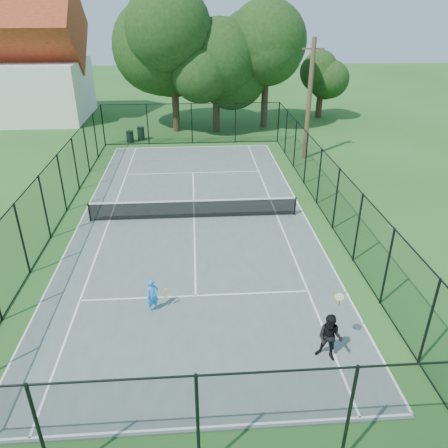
{
  "coord_description": "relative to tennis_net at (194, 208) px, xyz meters",
  "views": [
    {
      "loc": [
        0.11,
        -19.29,
        9.49
      ],
      "look_at": [
        1.26,
        -3.0,
        1.2
      ],
      "focal_mm": 35.0,
      "sensor_mm": 36.0,
      "label": 1
    }
  ],
  "objects": [
    {
      "name": "player_black",
      "position": [
        3.86,
        -9.76,
        0.25
      ],
      "size": [
        0.97,
        0.96,
        2.06
      ],
      "color": "black",
      "rests_on": "tennis_court"
    },
    {
      "name": "tennis_court",
      "position": [
        0.0,
        0.0,
        -0.55
      ],
      "size": [
        11.0,
        24.0,
        0.06
      ],
      "primitive_type": "cube",
      "color": "#4F5D58",
      "rests_on": "ground"
    },
    {
      "name": "trash_bin_left",
      "position": [
        -4.71,
        13.62,
        -0.14
      ],
      "size": [
        0.58,
        0.58,
        0.87
      ],
      "color": "black",
      "rests_on": "ground"
    },
    {
      "name": "player_blue",
      "position": [
        -1.44,
        -7.11,
        0.08
      ],
      "size": [
        0.85,
        0.49,
        1.2
      ],
      "color": "#1D8DF7",
      "rests_on": "tennis_court"
    },
    {
      "name": "fence",
      "position": [
        0.0,
        0.0,
        0.92
      ],
      "size": [
        13.1,
        26.1,
        3.0
      ],
      "color": "black",
      "rests_on": "ground"
    },
    {
      "name": "trash_bin_right",
      "position": [
        -3.93,
        14.17,
        -0.06
      ],
      "size": [
        0.58,
        0.58,
        1.02
      ],
      "color": "black",
      "rests_on": "ground"
    },
    {
      "name": "ground",
      "position": [
        0.0,
        0.0,
        -0.58
      ],
      "size": [
        120.0,
        120.0,
        0.0
      ],
      "primitive_type": "plane",
      "color": "#274F1B"
    },
    {
      "name": "tree_far_right",
      "position": [
        11.7,
        20.62,
        2.86
      ],
      "size": [
        4.21,
        4.21,
        5.56
      ],
      "color": "#332114",
      "rests_on": "ground"
    },
    {
      "name": "tree_near_mid",
      "position": [
        2.01,
        16.4,
        4.5
      ],
      "size": [
        6.31,
        6.31,
        8.25
      ],
      "color": "#332114",
      "rests_on": "ground"
    },
    {
      "name": "utility_pole",
      "position": [
        7.64,
        9.0,
        3.32
      ],
      "size": [
        1.4,
        0.3,
        7.67
      ],
      "color": "#4C3823",
      "rests_on": "ground"
    },
    {
      "name": "tree_near_left",
      "position": [
        -1.26,
        16.71,
        5.42
      ],
      "size": [
        7.48,
        7.48,
        9.75
      ],
      "color": "#332114",
      "rests_on": "ground"
    },
    {
      "name": "tree_near_right",
      "position": [
        6.12,
        17.51,
        5.22
      ],
      "size": [
        6.61,
        6.61,
        9.12
      ],
      "color": "#332114",
      "rests_on": "ground"
    },
    {
      "name": "tennis_net",
      "position": [
        0.0,
        0.0,
        0.0
      ],
      "size": [
        10.08,
        0.08,
        0.95
      ],
      "color": "black",
      "rests_on": "tennis_court"
    }
  ]
}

